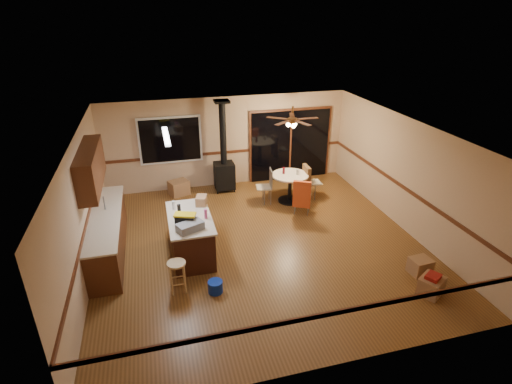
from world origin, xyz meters
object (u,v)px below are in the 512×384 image
object	(u,v)px
bar_stool	(178,277)
dining_table	(290,183)
blue_bucket	(215,287)
chair_left	(268,182)
kitchen_island	(191,235)
box_corner_a	(431,286)
toolbox_grey	(190,226)
chair_right	(307,178)
wood_stove	(224,167)
box_corner_b	(420,266)
chair_near	(302,194)
box_under_window	(179,188)
toolbox_black	(185,220)

from	to	relation	value
bar_stool	dining_table	distance (m)	4.47
blue_bucket	chair_left	size ratio (longest dim) A/B	0.54
kitchen_island	chair_left	bearing A→B (deg)	41.06
box_corner_a	blue_bucket	bearing A→B (deg)	164.49
blue_bucket	box_corner_a	bearing A→B (deg)	-15.51
toolbox_grey	chair_right	bearing A→B (deg)	36.03
bar_stool	chair_left	distance (m)	4.13
bar_stool	blue_bucket	xyz separation A→B (m)	(0.66, -0.22, -0.20)
wood_stove	box_corner_b	xyz separation A→B (m)	(3.00, -4.90, -0.57)
wood_stove	chair_near	world-z (taller)	wood_stove
box_under_window	box_corner_a	size ratio (longest dim) A/B	1.15
bar_stool	box_under_window	xyz separation A→B (m)	(0.39, 4.27, -0.11)
bar_stool	box_corner_a	world-z (taller)	bar_stool
toolbox_grey	bar_stool	distance (m)	0.98
wood_stove	chair_right	world-z (taller)	wood_stove
toolbox_black	chair_left	world-z (taller)	toolbox_black
toolbox_black	chair_near	bearing A→B (deg)	24.20
kitchen_island	box_corner_a	bearing A→B (deg)	-30.80
bar_stool	box_corner_b	distance (m)	4.74
chair_near	toolbox_black	bearing A→B (deg)	-155.80
chair_left	chair_near	distance (m)	1.12
dining_table	box_corner_a	world-z (taller)	dining_table
chair_right	box_corner_b	distance (m)	3.94
chair_near	box_under_window	bearing A→B (deg)	144.36
toolbox_black	blue_bucket	xyz separation A→B (m)	(0.38, -1.07, -0.89)
bar_stool	kitchen_island	bearing A→B (deg)	71.58
chair_left	box_corner_a	world-z (taller)	chair_left
toolbox_black	chair_near	size ratio (longest dim) A/B	0.54
box_corner_a	chair_near	bearing A→B (deg)	109.39
wood_stove	blue_bucket	bearing A→B (deg)	-103.08
chair_left	bar_stool	bearing A→B (deg)	-130.23
toolbox_black	box_corner_b	xyz separation A→B (m)	(4.41, -1.54, -0.84)
bar_stool	blue_bucket	size ratio (longest dim) A/B	2.24
toolbox_grey	kitchen_island	bearing A→B (deg)	85.61
chair_left	toolbox_grey	bearing A→B (deg)	-132.56
toolbox_black	chair_right	world-z (taller)	toolbox_black
box_under_window	box_corner_a	world-z (taller)	box_under_window
bar_stool	blue_bucket	bearing A→B (deg)	-18.33
box_corner_a	box_corner_b	distance (m)	0.63
chair_left	box_under_window	world-z (taller)	chair_left
blue_bucket	box_corner_b	size ratio (longest dim) A/B	0.70
chair_near	box_under_window	world-z (taller)	chair_near
toolbox_black	chair_left	distance (m)	3.33
chair_near	chair_right	world-z (taller)	same
bar_stool	blue_bucket	world-z (taller)	bar_stool
toolbox_black	dining_table	distance (m)	3.73
wood_stove	box_corner_b	distance (m)	5.78
box_under_window	wood_stove	bearing A→B (deg)	-2.20
dining_table	chair_right	size ratio (longest dim) A/B	1.40
box_corner_b	wood_stove	bearing A→B (deg)	121.46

